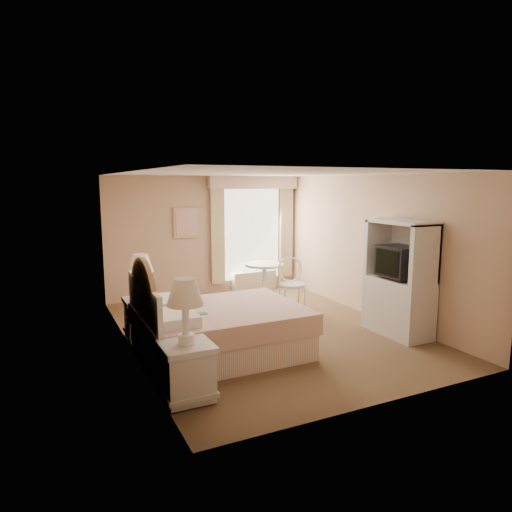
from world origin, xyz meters
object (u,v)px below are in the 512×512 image
armoire (399,287)px  nightstand_near (187,356)px  bed (214,329)px  round_table (264,277)px  cafe_chair (291,280)px  nightstand_far (142,307)px

armoire → nightstand_near: bearing=-168.9°
bed → nightstand_near: bed is taller
round_table → nightstand_near: bearing=-128.4°
cafe_chair → nightstand_near: bearing=-123.1°
nightstand_near → round_table: size_ratio=1.67×
round_table → armoire: bearing=-67.2°
bed → armoire: armoire is taller
cafe_chair → bed: bearing=-130.5°
cafe_chair → armoire: 2.07m
nightstand_near → nightstand_far: (-0.00, 2.28, -0.02)m
nightstand_far → nightstand_near: bearing=-90.0°
round_table → armoire: 2.77m
bed → cafe_chair: size_ratio=2.21×
bed → nightstand_far: 1.37m
nightstand_far → armoire: size_ratio=0.71×
bed → cafe_chair: 2.56m
nightstand_far → armoire: bearing=-23.1°
nightstand_near → bed: bearing=57.0°
round_table → armoire: size_ratio=0.44×
bed → armoire: bearing=-7.8°
armoire → nightstand_far: bearing=156.9°
round_table → cafe_chair: (0.22, -0.66, 0.04)m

